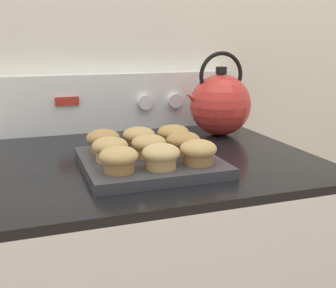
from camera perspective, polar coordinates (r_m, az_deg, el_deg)
wall_back at (r=1.35m, az=-7.18°, el=14.61°), size 8.00×0.05×2.40m
control_panel at (r=1.31m, az=-6.32°, el=5.73°), size 0.73×0.07×0.17m
muffin_pan at (r=0.92m, az=-2.56°, el=-2.46°), size 0.29×0.29×0.02m
muffin_r0_c0 at (r=0.82m, az=-6.68°, el=-2.00°), size 0.08×0.08×0.05m
muffin_r0_c1 at (r=0.84m, az=-0.96°, el=-1.58°), size 0.08×0.08×0.05m
muffin_r0_c2 at (r=0.87m, az=4.13°, el=-1.01°), size 0.08×0.08×0.05m
muffin_r1_c0 at (r=0.90m, az=-7.85°, el=-0.61°), size 0.08×0.08×0.05m
muffin_r1_c1 at (r=0.92m, az=-2.59°, el=-0.20°), size 0.08×0.08×0.05m
muffin_r1_c2 at (r=0.94m, az=2.08°, el=0.20°), size 0.08×0.08×0.05m
muffin_r2_c0 at (r=0.98m, az=-8.77°, el=0.54°), size 0.08×0.08×0.05m
muffin_r2_c1 at (r=0.99m, az=-3.97°, el=0.92°), size 0.08×0.08×0.05m
muffin_r2_c2 at (r=1.02m, az=0.71°, el=1.25°), size 0.08×0.08×0.05m
tea_kettle at (r=1.23m, az=7.04°, el=5.45°), size 0.21×0.18×0.24m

